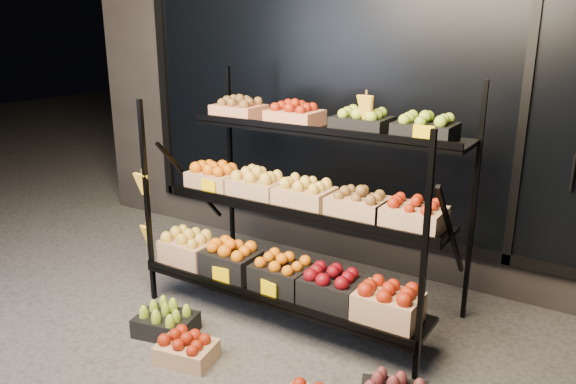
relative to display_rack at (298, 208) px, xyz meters
The scene contains 5 objects.
ground 0.99m from the display_rack, 88.81° to the right, with size 24.00×24.00×0.00m, color #514F4C.
building 2.21m from the display_rack, 89.63° to the left, with size 6.00×2.08×3.50m.
display_rack is the anchor object (origin of this frame).
floor_crate_left 1.17m from the display_rack, 105.56° to the right, with size 0.39×0.31×0.18m.
floor_crate_midleft 1.17m from the display_rack, 128.38° to the right, with size 0.43×0.36×0.19m.
Camera 1 is at (1.88, -2.51, 2.00)m, focal length 35.00 mm.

